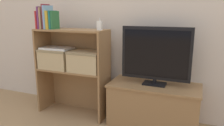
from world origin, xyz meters
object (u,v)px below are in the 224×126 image
Objects in this scene: book_skyblue at (48,17)px; book_forest at (55,20)px; book_plum at (42,18)px; book_teal at (53,20)px; storage_basket_left at (57,58)px; laptop at (57,48)px; tv_stand at (153,105)px; book_crimson at (41,20)px; book_mustard at (51,20)px; book_maroon at (46,17)px; baby_monitor at (100,25)px; tv at (156,55)px; storage_basket_right at (87,60)px; book_tan at (44,18)px.

book_skyblue is 0.09m from book_forest.
book_forest is at bearing 0.00° from book_plum.
book_plum reaches higher than book_teal.
laptop is at bearing 0.00° from storage_basket_left.
storage_basket_left is (0.14, 0.03, -0.44)m from book_plum.
tv_stand is 1.20m from laptop.
book_crimson reaches higher than tv_stand.
book_teal is at bearing -93.60° from storage_basket_left.
tv_stand is 1.37m from book_teal.
storage_basket_left is at bearing -176.65° from tv_stand.
book_plum is 0.14m from book_teal.
book_mustard reaches higher than storage_basket_left.
tv_stand is 3.39× the size of book_maroon.
baby_monitor is 0.35× the size of storage_basket_left.
tv is at bearing 5.02° from book_teal.
laptop reaches higher than storage_basket_right.
book_forest is 0.41m from storage_basket_left.
tv_stand is at bearing 4.44° from book_crimson.
tv_stand is 1.35m from book_forest.
tv_stand is at bearing 4.72° from book_maroon.
storage_basket_left is 0.37m from storage_basket_right.
book_tan is (-1.20, -0.10, 0.33)m from tv.
book_skyblue is (0.03, 0.00, -0.01)m from book_maroon.
book_teal is 0.02m from book_forest.
book_crimson is 0.81× the size of book_plum.
book_crimson is 0.05m from book_tan.
baby_monitor reaches higher than laptop.
book_plum reaches higher than tv.
book_teal is at bearing -174.98° from tv.
tv reaches higher than storage_basket_left.
laptop is at bearing -176.65° from tv_stand.
book_plum reaches higher than book_tan.
book_skyblue is (-1.15, -0.10, 0.85)m from tv_stand.
book_crimson reaches higher than storage_basket_right.
book_tan is at bearing 180.00° from book_forest.
tv reaches higher than tv_stand.
storage_basket_right is (0.38, 0.03, -0.41)m from book_teal.
tv_stand is 3.77× the size of book_plum.
book_tan reaches higher than baby_monitor.
tv is 5.45× the size of baby_monitor.
tv_stand is 1.16m from storage_basket_left.
book_plum is at bearing -175.54° from tv.
storage_basket_right is (0.54, 0.03, -0.41)m from book_crimson.
storage_basket_left reaches higher than tv_stand.
book_plum is 0.02m from book_tan.
book_tan is (0.02, 0.00, -0.00)m from book_plum.
book_mustard is 1.00× the size of book_teal.
book_crimson is 0.16m from book_teal.
book_forest is 1.55× the size of baby_monitor.
book_plum is 1.21× the size of book_teal.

